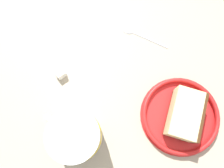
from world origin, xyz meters
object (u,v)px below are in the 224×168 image
Objects in this scene: small_plate at (180,115)px; tea_mug at (76,136)px; teaspoon at (135,33)px; sugar_cube at (60,73)px; cake_slice at (185,114)px.

tea_mug is at bearing -6.53° from small_plate.
tea_mug is at bearing 44.95° from teaspoon.
sugar_cube is at bearing -89.02° from tea_mug.
small_plate is at bearing 96.72° from teaspoon.
tea_mug is (22.57, -2.71, 1.77)cm from cake_slice.
sugar_cube is (19.99, 4.77, 0.65)cm from teaspoon.
sugar_cube is at bearing -37.72° from small_plate.
cake_slice is 1.06× the size of tea_mug.
teaspoon is at bearing -166.58° from sugar_cube.
teaspoon is at bearing -82.78° from cake_slice.
teaspoon is at bearing -83.28° from small_plate.
teaspoon is (-19.73, -19.70, -4.85)cm from tea_mug.
cake_slice is 28.95cm from sugar_cube.
sugar_cube is (22.83, -17.64, -2.43)cm from cake_slice.
cake_slice reaches higher than teaspoon.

